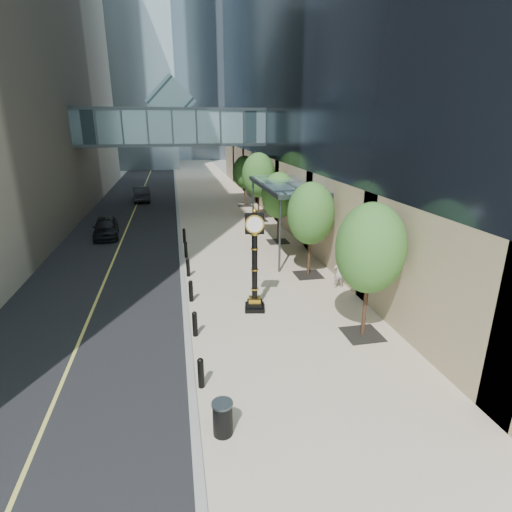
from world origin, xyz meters
The scene contains 14 objects.
ground centered at (0.00, 0.00, 0.00)m, with size 320.00×320.00×0.00m, color gray.
road centered at (-7.00, 40.00, 0.01)m, with size 8.00×180.00×0.02m, color black.
sidewalk centered at (1.00, 40.00, 0.03)m, with size 8.00×180.00×0.06m, color #BAA88F.
curb centered at (-3.00, 40.00, 0.04)m, with size 0.25×180.00×0.07m, color gray.
distant_tower_c centered at (-6.00, 120.00, 32.50)m, with size 22.00×22.00×65.00m, color silver.
skywalk centered at (-3.00, 28.00, 7.71)m, with size 17.00×4.20×5.80m.
entrance_canopy centered at (3.48, 14.00, 4.19)m, with size 3.00×8.00×4.38m.
bollard_row centered at (-2.70, 9.00, 0.51)m, with size 0.20×16.20×0.90m.
street_trees centered at (3.60, 16.03, 3.49)m, with size 2.70×28.43×5.55m.
street_clock centered at (-0.03, 5.97, 1.99)m, with size 0.98×0.98×4.46m.
trash_bin centered at (-2.29, -1.07, 0.51)m, with size 0.52×0.52×0.90m, color black.
pedestrian centered at (4.50, 7.56, 0.83)m, with size 0.56×0.37×1.54m, color #B3ADA4.
car_near centered at (-8.15, 19.82, 0.73)m, with size 1.67×4.14×1.41m, color black.
car_far centered at (-6.63, 34.07, 0.79)m, with size 1.62×4.66×1.53m, color black.
Camera 1 is at (-3.13, -9.53, 7.77)m, focal length 28.00 mm.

